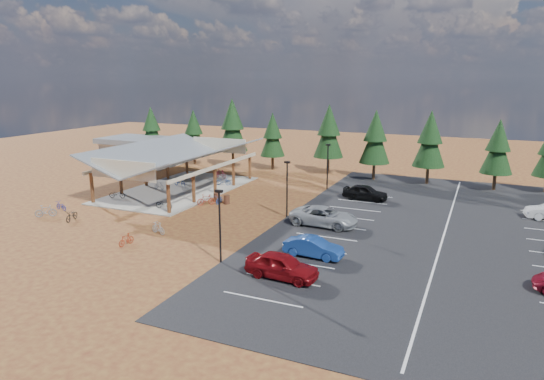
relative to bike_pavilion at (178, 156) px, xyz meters
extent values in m
plane|color=maroon|center=(10.00, -7.00, -3.82)|extent=(140.00, 140.00, 0.00)
cube|color=black|center=(28.50, -4.00, -3.80)|extent=(27.00, 44.00, 0.04)
cube|color=gray|center=(0.00, 0.00, -3.77)|extent=(10.60, 18.60, 0.10)
cube|color=#512617|center=(-4.60, -8.40, -2.22)|extent=(0.25, 0.25, 3.00)
cube|color=#512617|center=(-4.60, -4.20, -2.22)|extent=(0.25, 0.25, 3.00)
cube|color=#512617|center=(-4.60, 0.00, -2.22)|extent=(0.25, 0.25, 3.00)
cube|color=#512617|center=(-4.60, 4.20, -2.22)|extent=(0.25, 0.25, 3.00)
cube|color=#512617|center=(-4.60, 8.40, -2.22)|extent=(0.25, 0.25, 3.00)
cube|color=#512617|center=(4.60, -8.40, -2.22)|extent=(0.25, 0.25, 3.00)
cube|color=#512617|center=(4.60, -4.20, -2.22)|extent=(0.25, 0.25, 3.00)
cube|color=#512617|center=(4.60, 0.00, -2.22)|extent=(0.25, 0.25, 3.00)
cube|color=#512617|center=(4.60, 4.20, -2.22)|extent=(0.25, 0.25, 3.00)
cube|color=#512617|center=(4.60, 8.40, -2.22)|extent=(0.25, 0.25, 3.00)
cube|color=beige|center=(-5.00, 0.00, -0.72)|extent=(0.22, 18.00, 0.35)
cube|color=beige|center=(5.00, 0.00, -0.72)|extent=(0.22, 18.00, 0.35)
cube|color=slate|center=(-2.90, 0.00, 0.18)|extent=(5.85, 19.40, 2.13)
cube|color=slate|center=(2.90, 0.00, 0.18)|extent=(5.85, 19.40, 2.13)
cube|color=beige|center=(0.00, -9.00, 0.08)|extent=(7.50, 0.15, 1.80)
cube|color=beige|center=(0.00, 9.00, 0.08)|extent=(7.50, 0.15, 1.80)
cube|color=#ADA593|center=(-14.00, 11.00, -2.22)|extent=(10.00, 6.00, 3.20)
cube|color=slate|center=(-14.00, 11.00, -0.27)|extent=(11.00, 7.00, 0.70)
cylinder|color=black|center=(15.00, -17.00, -1.32)|extent=(0.14, 0.14, 5.00)
cube|color=black|center=(15.00, -17.00, 1.23)|extent=(0.50, 0.25, 0.18)
cylinder|color=black|center=(15.00, -5.00, -1.32)|extent=(0.14, 0.14, 5.00)
cube|color=black|center=(15.00, -5.00, 1.23)|extent=(0.50, 0.25, 0.18)
cylinder|color=black|center=(15.00, 7.00, -1.32)|extent=(0.14, 0.14, 5.00)
cube|color=black|center=(15.00, 7.00, 1.23)|extent=(0.50, 0.25, 0.18)
cylinder|color=#472719|center=(6.34, -2.71, -3.37)|extent=(0.60, 0.60, 0.90)
cylinder|color=#472719|center=(7.76, -3.14, -3.37)|extent=(0.60, 0.60, 0.90)
cylinder|color=#382314|center=(-14.85, 14.72, -2.84)|extent=(0.36, 0.36, 1.97)
cone|color=black|center=(-14.85, 14.72, 0.51)|extent=(3.46, 3.46, 4.72)
cone|color=black|center=(-14.85, 14.72, 2.47)|extent=(2.68, 2.68, 3.54)
cylinder|color=#382314|center=(-7.31, 14.48, -2.87)|extent=(0.36, 0.36, 1.91)
cone|color=black|center=(-7.31, 14.48, 0.38)|extent=(3.36, 3.36, 4.58)
cone|color=black|center=(-7.31, 14.48, 2.28)|extent=(2.60, 2.60, 3.44)
cylinder|color=#382314|center=(-1.13, 14.66, -2.66)|extent=(0.36, 0.36, 2.32)
cone|color=black|center=(-1.13, 14.66, 1.29)|extent=(4.09, 4.09, 5.58)
cone|color=black|center=(-1.13, 14.66, 3.61)|extent=(3.16, 3.16, 4.18)
cylinder|color=#382314|center=(4.59, 15.39, -2.88)|extent=(0.36, 0.36, 1.88)
cone|color=black|center=(4.59, 15.39, 0.32)|extent=(3.31, 3.31, 4.52)
cone|color=black|center=(4.59, 15.39, 2.20)|extent=(2.56, 2.56, 3.39)
cylinder|color=#382314|center=(12.31, 15.80, -2.73)|extent=(0.36, 0.36, 2.19)
cone|color=black|center=(12.31, 15.80, 1.00)|extent=(3.86, 3.86, 5.27)
cone|color=black|center=(12.31, 15.80, 3.20)|extent=(2.98, 2.98, 3.95)
cylinder|color=#382314|center=(18.61, 14.45, -2.78)|extent=(0.36, 0.36, 2.09)
cone|color=black|center=(18.61, 14.45, 0.76)|extent=(3.67, 3.67, 5.01)
cone|color=black|center=(18.61, 14.45, 2.85)|extent=(2.84, 2.84, 3.75)
cylinder|color=#382314|center=(24.94, 14.54, -2.77)|extent=(0.36, 0.36, 2.11)
cone|color=black|center=(24.94, 14.54, 0.83)|extent=(3.72, 3.72, 5.07)
cone|color=black|center=(24.94, 14.54, 2.94)|extent=(2.88, 2.88, 3.81)
cylinder|color=#382314|center=(32.18, 14.19, -2.85)|extent=(0.36, 0.36, 1.94)
cone|color=black|center=(32.18, 14.19, 0.45)|extent=(3.42, 3.42, 4.66)
cone|color=black|center=(32.18, 14.19, 2.39)|extent=(2.64, 2.64, 3.49)
imported|color=black|center=(-3.60, -6.03, -3.28)|extent=(1.79, 1.08, 0.89)
imported|color=#9CA0A4|center=(-2.15, -0.88, -3.28)|extent=(1.53, 0.66, 0.89)
imported|color=navy|center=(-0.94, 1.40, -3.25)|extent=(1.89, 1.05, 0.94)
imported|color=maroon|center=(-1.98, 4.92, -3.26)|extent=(1.59, 0.77, 0.92)
imported|color=black|center=(3.33, -7.45, -3.24)|extent=(1.84, 0.67, 0.96)
imported|color=#989CA1|center=(1.73, -0.77, -3.19)|extent=(1.81, 0.61, 1.07)
imported|color=#1F458E|center=(3.43, 3.81, -3.27)|extent=(1.84, 1.03, 0.92)
imported|color=maroon|center=(1.10, 7.23, -3.18)|extent=(1.87, 0.85, 1.09)
imported|color=black|center=(-1.96, -13.70, -3.34)|extent=(1.17, 1.95, 0.97)
imported|color=gray|center=(-5.01, -13.81, -3.27)|extent=(1.74, 1.61, 1.11)
imported|color=navy|center=(-5.58, -11.53, -3.40)|extent=(1.70, 0.92, 0.85)
imported|color=#9B240E|center=(6.74, -16.85, -3.37)|extent=(0.57, 1.53, 0.90)
imported|color=#94999D|center=(7.27, -13.62, -3.33)|extent=(1.70, 0.92, 0.98)
imported|color=#123E97|center=(7.03, -3.34, -3.39)|extent=(0.82, 1.73, 0.87)
imported|color=maroon|center=(6.09, -4.33, -3.28)|extent=(1.64, 1.66, 1.09)
imported|color=maroon|center=(19.85, -17.72, -2.98)|extent=(4.85, 2.22, 1.61)
imported|color=navy|center=(20.47, -13.43, -3.09)|extent=(4.27, 1.66, 1.39)
imported|color=#9A9DA1|center=(18.90, -6.15, -2.98)|extent=(5.86, 2.87, 1.60)
imported|color=black|center=(20.03, 4.00, -3.00)|extent=(4.69, 2.15, 1.56)
camera|label=1|loc=(30.85, -44.09, 8.69)|focal=32.00mm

